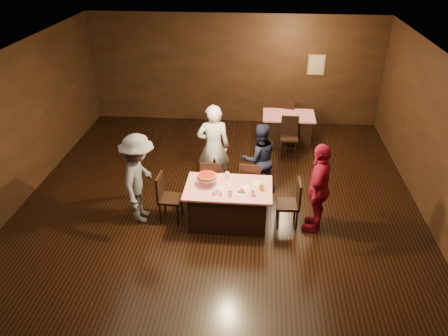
{
  "coord_description": "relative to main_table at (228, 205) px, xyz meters",
  "views": [
    {
      "loc": [
        0.75,
        -6.78,
        4.97
      ],
      "look_at": [
        0.12,
        0.32,
        1.0
      ],
      "focal_mm": 35.0,
      "sensor_mm": 36.0,
      "label": 1
    }
  ],
  "objects": [
    {
      "name": "plate_with_slice",
      "position": [
        0.25,
        -0.18,
        0.41
      ],
      "size": [
        0.25,
        0.25,
        0.06
      ],
      "color": "white",
      "rests_on": "main_table"
    },
    {
      "name": "napkin_left",
      "position": [
        -0.15,
        -0.05,
        0.39
      ],
      "size": [
        0.21,
        0.21,
        0.01
      ],
      "primitive_type": "cube",
      "rotation": [
        0.0,
        0.0,
        -0.35
      ],
      "color": "white",
      "rests_on": "main_table"
    },
    {
      "name": "plate_empty",
      "position": [
        0.55,
        0.15,
        0.39
      ],
      "size": [
        0.25,
        0.25,
        0.01
      ],
      "primitive_type": "cylinder",
      "color": "white",
      "rests_on": "main_table"
    },
    {
      "name": "chair_far_left",
      "position": [
        -0.4,
        0.75,
        0.09
      ],
      "size": [
        0.43,
        0.43,
        0.95
      ],
      "primitive_type": "cube",
      "rotation": [
        0.0,
        0.0,
        3.16
      ],
      "color": "black",
      "rests_on": "ground"
    },
    {
      "name": "glass_front_right",
      "position": [
        0.45,
        -0.25,
        0.46
      ],
      "size": [
        0.08,
        0.08,
        0.14
      ],
      "primitive_type": "cylinder",
      "color": "silver",
      "rests_on": "main_table"
    },
    {
      "name": "chair_back_near",
      "position": [
        1.25,
        2.92,
        0.09
      ],
      "size": [
        0.43,
        0.43,
        0.95
      ],
      "primitive_type": "cube",
      "rotation": [
        0.0,
        0.0,
        -0.03
      ],
      "color": "black",
      "rests_on": "ground"
    },
    {
      "name": "pizza_stand",
      "position": [
        -0.4,
        0.05,
        0.57
      ],
      "size": [
        0.38,
        0.38,
        0.22
      ],
      "color": "black",
      "rests_on": "main_table"
    },
    {
      "name": "diner_grey_knit",
      "position": [
        -1.65,
        -0.04,
        0.5
      ],
      "size": [
        0.66,
        1.14,
        1.77
      ],
      "primitive_type": "imported",
      "rotation": [
        0.0,
        0.0,
        1.57
      ],
      "color": "#545358",
      "rests_on": "ground"
    },
    {
      "name": "chair_far_right",
      "position": [
        0.4,
        0.75,
        0.09
      ],
      "size": [
        0.47,
        0.47,
        0.95
      ],
      "primitive_type": "cube",
      "rotation": [
        0.0,
        0.0,
        3.02
      ],
      "color": "black",
      "rests_on": "ground"
    },
    {
      "name": "room",
      "position": [
        -0.23,
        -0.02,
        1.75
      ],
      "size": [
        10.0,
        10.04,
        3.02
      ],
      "color": "black",
      "rests_on": "ground"
    },
    {
      "name": "chair_end_right",
      "position": [
        1.1,
        0.0,
        0.09
      ],
      "size": [
        0.44,
        0.44,
        0.95
      ],
      "primitive_type": "cube",
      "rotation": [
        0.0,
        0.0,
        -1.53
      ],
      "color": "black",
      "rests_on": "ground"
    },
    {
      "name": "main_table",
      "position": [
        0.0,
        0.0,
        0.0
      ],
      "size": [
        1.6,
        1.0,
        0.77
      ],
      "primitive_type": "cube",
      "color": "red",
      "rests_on": "ground"
    },
    {
      "name": "diner_white_jacket",
      "position": [
        -0.42,
        1.3,
        0.55
      ],
      "size": [
        0.74,
        0.55,
        1.86
      ],
      "primitive_type": "imported",
      "rotation": [
        0.0,
        0.0,
        3.3
      ],
      "color": "silver",
      "rests_on": "ground"
    },
    {
      "name": "glass_front_left",
      "position": [
        0.05,
        -0.3,
        0.46
      ],
      "size": [
        0.08,
        0.08,
        0.14
      ],
      "primitive_type": "cylinder",
      "color": "silver",
      "rests_on": "main_table"
    },
    {
      "name": "diner_navy_hoodie",
      "position": [
        0.55,
        1.16,
        0.39
      ],
      "size": [
        0.89,
        0.79,
        1.54
      ],
      "primitive_type": "imported",
      "rotation": [
        0.0,
        0.0,
        3.46
      ],
      "color": "#161A30",
      "rests_on": "ground"
    },
    {
      "name": "napkin_center",
      "position": [
        0.3,
        0.0,
        0.39
      ],
      "size": [
        0.19,
        0.19,
        0.01
      ],
      "primitive_type": "cube",
      "rotation": [
        0.0,
        0.0,
        0.21
      ],
      "color": "white",
      "rests_on": "main_table"
    },
    {
      "name": "condiments",
      "position": [
        -0.18,
        -0.28,
        0.43
      ],
      "size": [
        0.17,
        0.1,
        0.09
      ],
      "color": "silver",
      "rests_on": "main_table"
    },
    {
      "name": "diner_red_shirt",
      "position": [
        1.62,
        -0.04,
        0.48
      ],
      "size": [
        0.71,
        1.1,
        1.74
      ],
      "primitive_type": "imported",
      "rotation": [
        0.0,
        0.0,
        -1.87
      ],
      "color": "maroon",
      "rests_on": "ground"
    },
    {
      "name": "glass_amber",
      "position": [
        0.6,
        -0.05,
        0.46
      ],
      "size": [
        0.08,
        0.08,
        0.14
      ],
      "primitive_type": "cylinder",
      "color": "#BF7F26",
      "rests_on": "main_table"
    },
    {
      "name": "glass_back",
      "position": [
        -0.05,
        0.3,
        0.46
      ],
      "size": [
        0.08,
        0.08,
        0.14
      ],
      "primitive_type": "cylinder",
      "color": "silver",
      "rests_on": "main_table"
    },
    {
      "name": "chair_end_left",
      "position": [
        -1.1,
        0.0,
        0.09
      ],
      "size": [
        0.44,
        0.44,
        0.95
      ],
      "primitive_type": "cube",
      "rotation": [
        0.0,
        0.0,
        1.52
      ],
      "color": "black",
      "rests_on": "ground"
    },
    {
      "name": "chair_back_far",
      "position": [
        1.25,
        4.22,
        0.09
      ],
      "size": [
        0.51,
        0.51,
        0.95
      ],
      "primitive_type": "cube",
      "rotation": [
        0.0,
        0.0,
        2.89
      ],
      "color": "black",
      "rests_on": "ground"
    },
    {
      "name": "back_table",
      "position": [
        1.25,
        3.62,
        0.0
      ],
      "size": [
        1.3,
        0.9,
        0.77
      ],
      "primitive_type": "cube",
      "color": "#B40C1D",
      "rests_on": "ground"
    }
  ]
}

